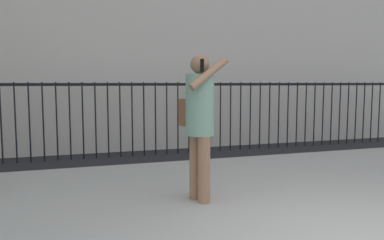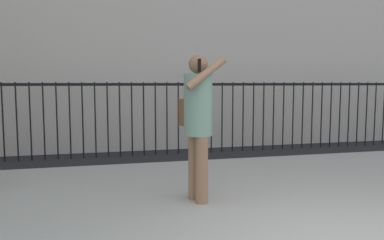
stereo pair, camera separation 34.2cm
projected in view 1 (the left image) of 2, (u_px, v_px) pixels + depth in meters
sidewalk at (263, 196)px, 5.14m from camera, size 28.00×4.40×0.15m
iron_fence at (183, 108)px, 8.55m from camera, size 12.03×0.04×1.60m
pedestrian_on_phone at (199, 116)px, 4.60m from camera, size 0.52×0.70×1.77m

